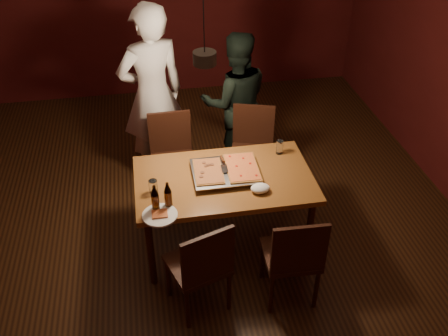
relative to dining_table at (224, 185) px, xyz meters
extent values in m
plane|color=#3C2210|center=(-0.11, 0.19, -0.68)|extent=(6.00, 6.00, 0.00)
cube|color=#955925|center=(0.00, 0.00, 0.05)|extent=(1.50, 0.90, 0.05)
cylinder|color=#38190F|center=(-0.67, -0.37, -0.33)|extent=(0.06, 0.06, 0.70)
cylinder|color=#38190F|center=(0.67, -0.37, -0.33)|extent=(0.06, 0.06, 0.70)
cylinder|color=#38190F|center=(-0.67, 0.37, -0.33)|extent=(0.06, 0.06, 0.70)
cylinder|color=#38190F|center=(0.67, 0.37, -0.33)|extent=(0.06, 0.06, 0.70)
cube|color=#38190F|center=(-0.38, 0.76, -0.25)|extent=(0.42, 0.42, 0.04)
cube|color=#38190F|center=(-0.38, 0.95, -0.01)|extent=(0.42, 0.03, 0.45)
cube|color=#38190F|center=(0.42, 0.76, -0.25)|extent=(0.52, 0.52, 0.04)
cube|color=#38190F|center=(0.47, 0.94, -0.01)|extent=(0.41, 0.15, 0.45)
cube|color=#38190F|center=(-0.32, -0.64, -0.25)|extent=(0.53, 0.53, 0.04)
cube|color=#38190F|center=(-0.26, -0.82, -0.01)|extent=(0.41, 0.17, 0.45)
cube|color=#38190F|center=(0.41, -0.67, -0.25)|extent=(0.44, 0.44, 0.04)
cube|color=#38190F|center=(0.41, -0.86, -0.01)|extent=(0.42, 0.05, 0.45)
cube|color=silver|center=(0.01, 0.03, 0.10)|extent=(0.59, 0.50, 0.05)
cube|color=maroon|center=(-0.13, 0.03, 0.13)|extent=(0.25, 0.38, 0.02)
cube|color=gold|center=(0.16, 0.04, 0.13)|extent=(0.28, 0.43, 0.02)
cylinder|color=black|center=(-0.59, -0.32, 0.15)|extent=(0.06, 0.06, 0.15)
cone|color=black|center=(-0.59, -0.32, 0.26)|extent=(0.06, 0.06, 0.08)
cylinder|color=black|center=(-0.49, -0.29, 0.15)|extent=(0.06, 0.06, 0.14)
cone|color=black|center=(-0.49, -0.29, 0.26)|extent=(0.06, 0.06, 0.08)
cylinder|color=silver|center=(-0.60, -0.09, 0.13)|extent=(0.07, 0.07, 0.11)
cylinder|color=silver|center=(0.56, 0.28, 0.14)|extent=(0.06, 0.06, 0.13)
cylinder|color=white|center=(-0.57, -0.40, 0.08)|extent=(0.27, 0.27, 0.02)
cube|color=gold|center=(-0.57, -0.40, 0.10)|extent=(0.12, 0.10, 0.01)
ellipsoid|color=white|center=(0.26, -0.24, 0.11)|extent=(0.16, 0.12, 0.07)
imported|color=white|center=(-0.51, 1.24, 0.27)|extent=(0.79, 0.65, 1.88)
imported|color=black|center=(0.35, 1.26, 0.09)|extent=(0.75, 0.59, 1.53)
cylinder|color=black|center=(-0.11, 0.19, 1.07)|extent=(0.18, 0.18, 0.10)
camera|label=1|loc=(-0.59, -3.32, 2.60)|focal=40.00mm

